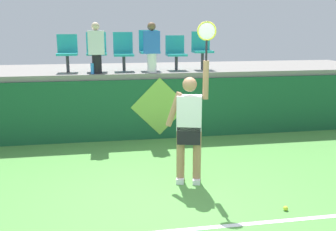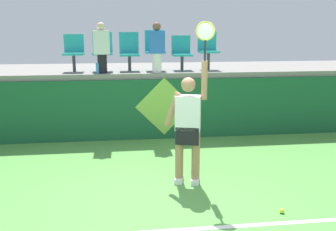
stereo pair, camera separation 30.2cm
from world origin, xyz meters
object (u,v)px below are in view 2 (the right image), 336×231
(tennis_ball, at_px, (282,211))
(stadium_chair_2, at_px, (129,50))
(stadium_chair_4, at_px, (182,51))
(spectator_0, at_px, (102,47))
(tennis_player, at_px, (188,125))
(stadium_chair_3, at_px, (155,48))
(stadium_chair_5, at_px, (208,48))
(spectator_1, at_px, (157,47))
(stadium_chair_0, at_px, (74,51))
(stadium_chair_1, at_px, (103,50))
(water_bottle, at_px, (98,68))

(tennis_ball, distance_m, stadium_chair_2, 5.11)
(tennis_ball, relative_size, stadium_chair_4, 0.08)
(stadium_chair_4, distance_m, spectator_0, 1.85)
(tennis_player, distance_m, tennis_ball, 1.84)
(tennis_player, relative_size, stadium_chair_3, 2.77)
(stadium_chair_5, bearing_deg, spectator_1, -160.06)
(stadium_chair_0, xyz_separation_m, stadium_chair_1, (0.63, 0.00, 0.02))
(stadium_chair_1, height_order, stadium_chair_3, stadium_chair_3)
(water_bottle, height_order, stadium_chair_4, stadium_chair_4)
(water_bottle, relative_size, stadium_chair_5, 0.26)
(water_bottle, height_order, stadium_chair_1, stadium_chair_1)
(tennis_ball, xyz_separation_m, stadium_chair_3, (-1.28, 4.37, 1.92))
(stadium_chair_0, xyz_separation_m, stadium_chair_5, (3.05, 0.00, 0.03))
(stadium_chair_2, bearing_deg, stadium_chair_0, -179.61)
(stadium_chair_1, distance_m, stadium_chair_5, 2.42)
(stadium_chair_2, xyz_separation_m, stadium_chair_5, (1.82, -0.01, 0.03))
(stadium_chair_0, bearing_deg, tennis_player, -57.47)
(water_bottle, relative_size, spectator_1, 0.21)
(stadium_chair_3, height_order, stadium_chair_5, stadium_chair_3)
(tennis_ball, distance_m, spectator_0, 5.06)
(tennis_ball, bearing_deg, stadium_chair_1, 119.40)
(tennis_ball, bearing_deg, spectator_0, 121.84)
(stadium_chair_0, relative_size, stadium_chair_4, 1.04)
(tennis_player, xyz_separation_m, stadium_chair_0, (-2.03, 3.18, 0.95))
(stadium_chair_0, relative_size, spectator_1, 0.76)
(stadium_chair_4, xyz_separation_m, spectator_0, (-1.80, -0.40, 0.13))
(stadium_chair_2, bearing_deg, stadium_chair_4, -0.30)
(tennis_ball, relative_size, stadium_chair_1, 0.08)
(tennis_player, height_order, stadium_chair_3, tennis_player)
(stadium_chair_0, xyz_separation_m, stadium_chair_4, (2.43, 0.00, -0.04))
(stadium_chair_0, height_order, stadium_chair_3, stadium_chair_3)
(spectator_1, bearing_deg, spectator_0, 177.71)
(tennis_player, xyz_separation_m, spectator_0, (-1.39, 2.78, 1.04))
(tennis_ball, height_order, stadium_chair_2, stadium_chair_2)
(stadium_chair_0, distance_m, stadium_chair_4, 2.43)
(stadium_chair_5, bearing_deg, spectator_0, -170.57)
(stadium_chair_0, distance_m, spectator_1, 1.87)
(tennis_player, height_order, water_bottle, tennis_player)
(tennis_player, xyz_separation_m, stadium_chair_3, (-0.21, 3.18, 1.00))
(stadium_chair_4, relative_size, stadium_chair_5, 0.90)
(tennis_player, distance_m, stadium_chair_1, 3.61)
(stadium_chair_1, xyz_separation_m, stadium_chair_4, (1.80, -0.00, -0.05))
(stadium_chair_4, bearing_deg, water_bottle, -166.18)
(tennis_ball, xyz_separation_m, stadium_chair_0, (-3.10, 4.36, 1.87))
(stadium_chair_2, bearing_deg, stadium_chair_5, -0.17)
(tennis_ball, relative_size, stadium_chair_3, 0.07)
(stadium_chair_3, distance_m, spectator_1, 0.46)
(tennis_ball, height_order, stadium_chair_3, stadium_chair_3)
(tennis_player, xyz_separation_m, spectator_1, (-0.21, 2.73, 1.05))
(stadium_chair_4, bearing_deg, stadium_chair_5, 0.09)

